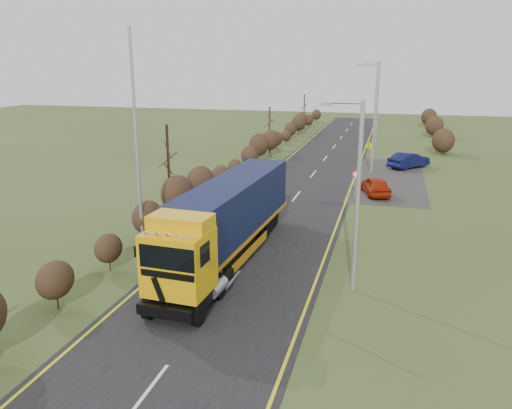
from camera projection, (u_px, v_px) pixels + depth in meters
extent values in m
plane|color=#3A481F|center=(253.00, 253.00, 26.09)|extent=(160.00, 160.00, 0.00)
cube|color=black|center=(291.00, 203.00, 35.38)|extent=(8.00, 120.00, 0.02)
cube|color=#312E2B|center=(388.00, 178.00, 43.01)|extent=(6.00, 18.00, 0.02)
cube|color=#D1CA13|center=(241.00, 199.00, 36.31)|extent=(0.12, 116.00, 0.01)
cube|color=#D1CA13|center=(344.00, 207.00, 34.43)|extent=(0.12, 116.00, 0.01)
cube|color=silver|center=(146.00, 393.00, 14.95)|extent=(0.12, 3.00, 0.01)
cube|color=silver|center=(229.00, 284.00, 22.37)|extent=(0.12, 3.00, 0.01)
cube|color=silver|center=(271.00, 229.00, 29.80)|extent=(0.12, 3.00, 0.01)
cube|color=silver|center=(296.00, 196.00, 37.23)|extent=(0.12, 3.00, 0.01)
cube|color=silver|center=(313.00, 174.00, 44.65)|extent=(0.12, 3.00, 0.01)
cube|color=silver|center=(325.00, 158.00, 52.08)|extent=(0.12, 3.00, 0.01)
cube|color=silver|center=(334.00, 147.00, 59.51)|extent=(0.12, 3.00, 0.01)
cube|color=silver|center=(341.00, 137.00, 66.93)|extent=(0.12, 3.00, 0.01)
cube|color=silver|center=(347.00, 130.00, 74.36)|extent=(0.12, 3.00, 0.01)
cube|color=silver|center=(351.00, 124.00, 81.79)|extent=(0.12, 3.00, 0.01)
ellipsoid|color=black|center=(55.00, 280.00, 19.84)|extent=(1.34, 1.74, 1.54)
ellipsoid|color=black|center=(108.00, 248.00, 23.60)|extent=(1.21, 1.57, 1.39)
ellipsoid|color=black|center=(148.00, 217.00, 27.21)|extent=(1.58, 2.06, 1.82)
ellipsoid|color=black|center=(177.00, 193.00, 30.82)|extent=(1.96, 2.55, 2.25)
ellipsoid|color=black|center=(201.00, 181.00, 34.58)|extent=(1.83, 2.38, 2.10)
ellipsoid|color=black|center=(221.00, 175.00, 38.39)|extent=(1.37, 1.78, 1.57)
ellipsoid|color=black|center=(235.00, 167.00, 42.18)|extent=(1.20, 1.56, 1.38)
ellipsoid|color=black|center=(250.00, 155.00, 45.77)|extent=(1.55, 2.02, 1.78)
ellipsoid|color=black|center=(259.00, 145.00, 49.42)|extent=(1.95, 2.53, 2.24)
ellipsoid|color=black|center=(270.00, 140.00, 53.11)|extent=(1.85, 2.41, 2.13)
ellipsoid|color=black|center=(277.00, 139.00, 56.99)|extent=(1.40, 1.81, 1.61)
ellipsoid|color=black|center=(286.00, 136.00, 60.70)|extent=(1.19, 1.55, 1.37)
ellipsoid|color=black|center=(291.00, 129.00, 64.40)|extent=(1.52, 1.97, 1.75)
ellipsoid|color=black|center=(299.00, 123.00, 67.93)|extent=(1.93, 2.51, 2.22)
ellipsoid|color=black|center=(301.00, 120.00, 71.74)|extent=(1.88, 2.44, 2.16)
ellipsoid|color=black|center=(308.00, 120.00, 75.48)|extent=(1.43, 1.85, 1.64)
ellipsoid|color=black|center=(310.00, 119.00, 79.35)|extent=(1.19, 1.55, 1.37)
ellipsoid|color=black|center=(316.00, 115.00, 82.88)|extent=(1.49, 1.93, 1.71)
cylinder|color=#38251C|center=(169.00, 174.00, 30.63)|extent=(0.18, 0.18, 6.05)
cylinder|color=#38251C|center=(269.00, 130.00, 54.90)|extent=(0.18, 0.18, 5.06)
cylinder|color=#38251C|center=(304.00, 112.00, 75.31)|extent=(0.18, 0.18, 5.15)
cube|color=black|center=(189.00, 289.00, 20.38)|extent=(2.51, 4.48, 0.43)
cube|color=#E6A90A|center=(179.00, 261.00, 19.16)|extent=(2.48, 2.21, 2.47)
cube|color=black|center=(170.00, 313.00, 18.70)|extent=(2.38, 0.24, 0.52)
cube|color=black|center=(158.00, 290.00, 18.49)|extent=(0.57, 0.05, 1.02)
cube|color=black|center=(178.00, 292.00, 18.29)|extent=(0.57, 0.05, 1.02)
cube|color=black|center=(167.00, 258.00, 18.07)|extent=(2.23, 0.18, 0.90)
cube|color=black|center=(167.00, 275.00, 18.22)|extent=(2.18, 0.15, 0.27)
cube|color=#E6A90A|center=(181.00, 222.00, 19.06)|extent=(2.44, 1.45, 0.53)
cylinder|color=silver|center=(168.00, 235.00, 18.05)|extent=(2.09, 0.17, 0.06)
cube|color=black|center=(136.00, 251.00, 18.60)|extent=(0.09, 0.12, 0.43)
cube|color=black|center=(204.00, 259.00, 17.91)|extent=(0.09, 0.12, 0.43)
cylinder|color=gray|center=(168.00, 281.00, 21.00)|extent=(0.60, 1.26, 0.53)
cylinder|color=gray|center=(217.00, 287.00, 20.44)|extent=(0.60, 1.26, 0.53)
cube|color=#CA850E|center=(235.00, 231.00, 25.97)|extent=(3.00, 12.07, 0.23)
cube|color=black|center=(234.00, 204.00, 25.58)|extent=(2.96, 11.69, 2.61)
cube|color=#0E113B|center=(263.00, 180.00, 30.98)|extent=(2.35, 0.18, 2.61)
cube|color=#0E113B|center=(191.00, 242.00, 20.19)|extent=(2.35, 0.18, 2.61)
cube|color=black|center=(253.00, 221.00, 29.47)|extent=(2.36, 3.53, 0.33)
cube|color=#CA850E|center=(208.00, 246.00, 25.56)|extent=(0.33, 5.22, 0.43)
cube|color=#CA850E|center=(251.00, 251.00, 24.97)|extent=(0.33, 5.22, 0.43)
cylinder|color=black|center=(150.00, 307.00, 19.27)|extent=(0.36, 1.00, 0.99)
cylinder|color=black|center=(198.00, 313.00, 18.76)|extent=(0.36, 1.00, 0.99)
cylinder|color=black|center=(175.00, 282.00, 21.47)|extent=(0.36, 1.00, 0.99)
cylinder|color=black|center=(219.00, 287.00, 20.97)|extent=(0.36, 1.00, 0.99)
cylinder|color=black|center=(233.00, 225.00, 28.96)|extent=(0.36, 1.00, 0.99)
cylinder|color=black|center=(266.00, 228.00, 28.46)|extent=(0.36, 1.00, 0.99)
cylinder|color=black|center=(238.00, 221.00, 29.84)|extent=(0.36, 1.00, 0.99)
cylinder|color=black|center=(270.00, 223.00, 29.34)|extent=(0.36, 1.00, 0.99)
cylinder|color=black|center=(242.00, 216.00, 30.72)|extent=(0.36, 1.00, 0.99)
cylinder|color=black|center=(274.00, 219.00, 30.22)|extent=(0.36, 1.00, 0.99)
imported|color=#9C2007|center=(375.00, 186.00, 37.55)|extent=(2.71, 4.39, 1.39)
imported|color=#0A0C37|center=(409.00, 160.00, 47.17)|extent=(4.05, 4.45, 1.48)
cylinder|color=#9DA1A3|center=(358.00, 200.00, 20.72)|extent=(0.18, 0.18, 8.20)
cylinder|color=#9DA1A3|center=(344.00, 103.00, 19.83)|extent=(1.46, 0.12, 0.12)
cube|color=#9DA1A3|center=(326.00, 105.00, 20.04)|extent=(0.41, 0.16, 0.13)
cylinder|color=#9DA1A3|center=(375.00, 119.00, 44.19)|extent=(0.18, 0.18, 9.65)
cylinder|color=#9DA1A3|center=(368.00, 64.00, 43.14)|extent=(1.72, 0.12, 0.12)
cube|color=#9DA1A3|center=(358.00, 66.00, 43.39)|extent=(0.48, 0.19, 0.15)
cylinder|color=#9DA1A3|center=(378.00, 103.00, 61.17)|extent=(0.18, 0.18, 9.94)
cylinder|color=#9DA1A3|center=(373.00, 62.00, 60.08)|extent=(1.77, 0.12, 0.12)
cube|color=#9DA1A3|center=(365.00, 63.00, 60.34)|extent=(0.50, 0.20, 0.15)
cylinder|color=#9DA1A3|center=(137.00, 144.00, 25.21)|extent=(0.16, 0.16, 11.29)
cylinder|color=#9DA1A3|center=(355.00, 186.00, 36.57)|extent=(0.08, 0.08, 1.80)
cylinder|color=red|center=(356.00, 174.00, 36.30)|extent=(0.58, 0.04, 0.58)
cylinder|color=white|center=(356.00, 174.00, 36.28)|extent=(0.43, 0.02, 0.43)
cylinder|color=#9DA1A3|center=(368.00, 155.00, 49.64)|extent=(0.08, 0.08, 1.61)
cube|color=#D3D30B|center=(369.00, 146.00, 49.34)|extent=(0.81, 0.04, 0.81)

